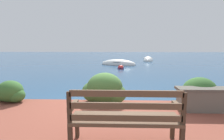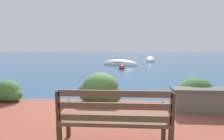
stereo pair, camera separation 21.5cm
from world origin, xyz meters
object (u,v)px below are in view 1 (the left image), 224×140
rowboat_nearest (118,64)px  rowboat_mid (148,60)px  park_bench (125,116)px  mooring_buoy (121,68)px

rowboat_nearest → rowboat_mid: 5.34m
park_bench → rowboat_mid: (3.26, 17.11, -0.63)m
rowboat_mid → mooring_buoy: rowboat_mid is taller
park_bench → rowboat_nearest: size_ratio=0.49×
rowboat_mid → mooring_buoy: size_ratio=5.89×
park_bench → rowboat_nearest: (-0.06, 12.93, -0.63)m
park_bench → rowboat_mid: 17.43m
rowboat_nearest → rowboat_mid: size_ratio=1.20×
park_bench → mooring_buoy: (0.11, 10.37, -0.63)m
park_bench → mooring_buoy: size_ratio=3.44×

